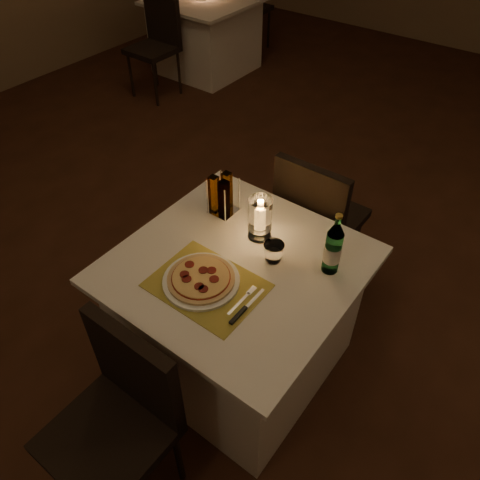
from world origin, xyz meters
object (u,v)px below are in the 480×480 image
Objects in this scene: tumbler at (273,252)px; water_bottle at (333,249)px; plate at (201,281)px; neighbor_table_left at (206,36)px; hurricane_candle at (260,216)px; chair_far at (316,213)px; main_table at (238,316)px; pizza at (201,278)px; chair_near at (121,409)px.

tumbler is 0.30× the size of water_bottle.
water_bottle is (0.22, 0.10, 0.08)m from tumbler.
neighbor_table_left is at bearing 130.08° from plate.
hurricane_candle is (-0.36, -0.01, 0.00)m from water_bottle.
water_bottle reaches higher than chair_far.
plate reaches higher than main_table.
tumbler reaches higher than neighbor_table_left.
tumbler is (0.11, -0.61, 0.24)m from chair_far.
pizza reaches higher than main_table.
pizza is (-0.05, -0.18, 0.39)m from main_table.
neighbor_table_left is at bearing 132.40° from main_table.
chair_near is at bearing -90.00° from chair_far.
plate is at bearing -94.08° from hurricane_candle.
hurricane_candle is (-0.02, -0.52, 0.31)m from chair_far.
tumbler reaches higher than pizza.
chair_far is 0.60m from hurricane_candle.
hurricane_candle is (0.03, 0.38, 0.10)m from pizza.
water_bottle reaches higher than tumbler.
pizza reaches higher than neighbor_table_left.
water_bottle reaches higher than pizza.
water_bottle is (0.39, 0.39, 0.09)m from pizza.
plate is 0.32× the size of neighbor_table_left.
pizza is (-0.05, 0.53, 0.22)m from chair_near.
chair_near reaches higher than plate.
hurricane_candle is (-0.14, 0.09, 0.08)m from tumbler.
hurricane_candle is at bearing 85.92° from plate.
water_bottle is at bearing 31.37° from main_table.
chair_near is at bearing -90.00° from main_table.
neighbor_table_left is at bearing 140.72° from chair_far.
pizza is 0.39m from hurricane_candle.
water_bottle reaches higher than neighbor_table_left.
tumbler is at bearing 60.56° from plate.
tumbler is (0.16, 0.29, 0.02)m from pizza.
pizza is (-0.00, -0.00, 0.02)m from plate.
plate is 0.56m from water_bottle.
pizza is 0.55m from water_bottle.
main_table is 0.74m from chair_far.
chair_near is at bearing -110.12° from water_bottle.
main_table is 11.06× the size of tumbler.
hurricane_candle is at bearing 96.60° from main_table.
main_table is 3.82m from neighbor_table_left.
chair_far reaches higher than tumbler.
plate is 3.94m from neighbor_table_left.
hurricane_candle is at bearing -178.91° from water_bottle.
chair_near is 1.03m from water_bottle.
chair_far is 4.30× the size of hurricane_candle.
tumbler reaches higher than main_table.
tumbler is at bearing 82.19° from chair_near.
water_bottle is (0.34, 0.21, 0.49)m from main_table.
plate is 1.14× the size of pizza.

